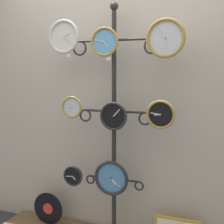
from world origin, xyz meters
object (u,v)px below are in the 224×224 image
at_px(clock_middle_right, 161,114).
at_px(clock_bottom_center, 111,178).
at_px(clock_bottom_left, 73,176).
at_px(clock_top_center, 105,42).
at_px(vinyl_record, 48,209).
at_px(clock_top_right, 166,38).
at_px(clock_top_left, 64,37).
at_px(clock_middle_left, 72,107).
at_px(clock_middle_center, 114,116).
at_px(display_stand, 114,149).

relative_size(clock_middle_right, clock_bottom_center, 0.75).
xyz_separation_m(clock_middle_right, clock_bottom_left, (-0.81, 0.03, -0.61)).
distance_m(clock_top_center, vinyl_record, 1.70).
xyz_separation_m(clock_top_center, clock_top_right, (0.51, -0.01, 0.01)).
relative_size(clock_top_left, clock_top_center, 1.20).
xyz_separation_m(clock_middle_right, vinyl_record, (-1.11, 0.06, -0.99)).
xyz_separation_m(clock_top_left, clock_top_right, (0.89, 0.01, -0.05)).
relative_size(clock_top_left, clock_middle_right, 1.27).
bearing_deg(clock_middle_left, vinyl_record, 173.86).
distance_m(clock_middle_left, vinyl_record, 1.06).
distance_m(clock_top_left, clock_middle_left, 0.62).
relative_size(clock_top_left, clock_middle_center, 1.21).
distance_m(clock_middle_right, clock_bottom_left, 1.02).
distance_m(clock_top_left, clock_middle_center, 0.82).
distance_m(clock_top_right, vinyl_record, 1.95).
bearing_deg(vinyl_record, clock_top_left, -14.15).
distance_m(clock_middle_center, vinyl_record, 1.19).
xyz_separation_m(clock_top_center, clock_bottom_center, (0.06, -0.00, -1.16)).
bearing_deg(clock_bottom_center, clock_middle_left, 177.36).
bearing_deg(display_stand, clock_middle_left, -168.58).
distance_m(clock_top_right, clock_bottom_left, 1.47).
distance_m(display_stand, clock_bottom_left, 0.47).
relative_size(clock_top_center, clock_bottom_center, 0.79).
xyz_separation_m(display_stand, clock_top_center, (-0.05, -0.09, 0.93)).
height_order(clock_top_left, clock_top_right, clock_top_left).
xyz_separation_m(clock_bottom_center, vinyl_record, (-0.69, 0.05, -0.41)).
bearing_deg(clock_top_right, clock_bottom_left, 178.46).
distance_m(clock_top_right, clock_middle_center, 0.77).
relative_size(clock_bottom_left, vinyl_record, 0.60).
bearing_deg(clock_middle_center, clock_bottom_center, -156.73).
xyz_separation_m(clock_top_right, clock_middle_left, (-0.84, 0.02, -0.57)).
bearing_deg(display_stand, clock_bottom_left, -168.36).
distance_m(clock_top_center, clock_middle_right, 0.76).
xyz_separation_m(clock_top_right, vinyl_record, (-1.14, 0.06, -1.58)).
height_order(clock_middle_center, clock_middle_right, clock_middle_right).
distance_m(clock_middle_left, clock_middle_right, 0.81).
bearing_deg(display_stand, clock_top_left, -166.03).
bearing_deg(clock_middle_right, clock_top_center, 178.21).
bearing_deg(clock_middle_left, clock_top_right, -1.63).
height_order(clock_top_left, clock_middle_right, clock_top_left).
relative_size(clock_top_center, vinyl_record, 0.78).
relative_size(clock_middle_center, clock_bottom_center, 0.78).
relative_size(clock_top_left, clock_top_right, 0.96).
distance_m(clock_top_left, clock_middle_right, 1.08).
height_order(display_stand, clock_middle_right, display_stand).
bearing_deg(clock_top_right, clock_middle_center, 178.21).
bearing_deg(clock_middle_right, clock_bottom_left, 177.83).
xyz_separation_m(display_stand, clock_middle_center, (0.03, -0.09, 0.31)).
relative_size(clock_top_left, clock_middle_left, 1.48).
xyz_separation_m(display_stand, clock_middle_right, (0.44, -0.11, 0.34)).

